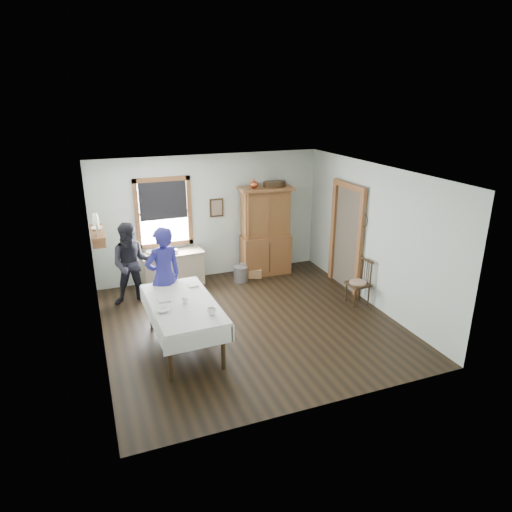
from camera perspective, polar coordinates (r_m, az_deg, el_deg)
name	(u,v)px	position (r m, az deg, el deg)	size (l,w,h in m)	color
room	(250,252)	(7.75, -0.81, 0.48)	(5.01, 5.01, 2.70)	black
window	(163,209)	(9.73, -11.50, 5.78)	(1.18, 0.07, 1.48)	white
doorway	(347,234)	(9.59, 11.29, 2.72)	(0.09, 1.14, 2.22)	#4E4537
wall_shelf	(97,230)	(8.73, -19.26, 3.10)	(0.24, 1.00, 0.44)	brown
framed_picture	(217,208)	(9.99, -4.94, 6.02)	(0.30, 0.04, 0.40)	#362413
rug_beater	(364,214)	(9.00, 13.34, 5.14)	(0.27, 0.27, 0.01)	black
work_counter	(173,269)	(9.84, -10.33, -1.64)	(1.30, 0.49, 0.74)	tan
china_hutch	(266,231)	(10.19, 1.22, 3.11)	(1.17, 0.55, 1.99)	brown
dining_table	(184,324)	(7.51, -9.01, -8.45)	(1.04, 1.97, 0.79)	silver
spindle_chair	(358,282)	(9.06, 12.66, -3.19)	(0.42, 0.42, 0.90)	#362413
pail	(241,274)	(10.00, -1.91, -2.25)	(0.31, 0.31, 0.33)	#A1A4A9
wicker_basket	(254,273)	(10.23, -0.23, -2.12)	(0.33, 0.23, 0.19)	#B57F52
woman_blue	(164,280)	(8.09, -11.41, -3.01)	(0.61, 0.40, 1.67)	navy
figure_dark	(132,267)	(9.06, -15.23, -1.34)	(0.73, 0.57, 1.51)	black
table_cup_a	(211,311)	(6.87, -5.59, -6.90)	(0.13, 0.13, 0.10)	white
table_cup_b	(185,301)	(7.25, -8.89, -5.58)	(0.10, 0.10, 0.10)	white
table_bowl	(163,310)	(7.07, -11.55, -6.62)	(0.23, 0.23, 0.06)	white
counter_book	(152,254)	(9.68, -12.89, 0.23)	(0.16, 0.22, 0.02)	#7D6953
counter_bowl	(151,252)	(9.75, -13.03, 0.48)	(0.19, 0.19, 0.06)	white
shelf_bowl	(97,228)	(8.73, -19.28, 3.27)	(0.22, 0.22, 0.05)	white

